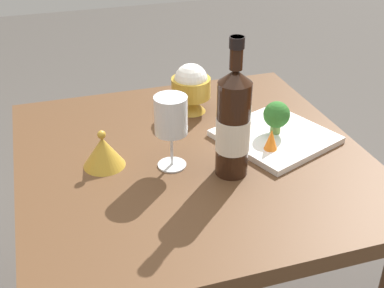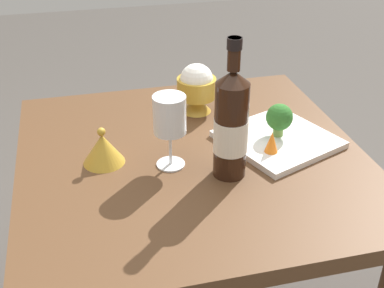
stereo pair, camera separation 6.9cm
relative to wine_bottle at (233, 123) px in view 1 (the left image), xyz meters
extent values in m
cube|color=brown|center=(-0.10, -0.06, -0.15)|extent=(0.84, 0.84, 0.04)
cylinder|color=brown|center=(-0.46, -0.42, -0.51)|extent=(0.05, 0.05, 0.68)
cylinder|color=brown|center=(-0.46, 0.30, -0.51)|extent=(0.05, 0.05, 0.68)
cylinder|color=black|center=(0.00, 0.00, -0.02)|extent=(0.08, 0.08, 0.23)
cone|color=black|center=(0.00, 0.00, 0.11)|extent=(0.08, 0.08, 0.03)
cylinder|color=black|center=(0.00, 0.00, 0.16)|extent=(0.03, 0.03, 0.07)
cylinder|color=black|center=(0.00, 0.00, 0.19)|extent=(0.03, 0.03, 0.02)
cylinder|color=silver|center=(0.00, 0.00, -0.03)|extent=(0.08, 0.08, 0.08)
cylinder|color=white|center=(-0.07, -0.12, -0.13)|extent=(0.07, 0.07, 0.00)
cylinder|color=white|center=(-0.07, -0.12, -0.08)|extent=(0.01, 0.01, 0.08)
cylinder|color=white|center=(-0.07, -0.12, 0.01)|extent=(0.08, 0.08, 0.09)
cone|color=gold|center=(-0.33, 0.01, -0.11)|extent=(0.08, 0.08, 0.04)
cylinder|color=gold|center=(-0.33, 0.01, -0.06)|extent=(0.11, 0.11, 0.05)
sphere|color=white|center=(-0.33, 0.01, -0.03)|extent=(0.09, 0.09, 0.09)
cone|color=gold|center=(-0.12, -0.28, -0.09)|extent=(0.10, 0.10, 0.07)
sphere|color=gold|center=(-0.12, -0.28, -0.05)|extent=(0.02, 0.02, 0.02)
cube|color=white|center=(-0.11, 0.16, -0.12)|extent=(0.32, 0.32, 0.02)
cylinder|color=#729E4C|center=(-0.12, 0.17, -0.10)|extent=(0.03, 0.03, 0.03)
sphere|color=#2D6B28|center=(-0.12, 0.17, -0.06)|extent=(0.07, 0.07, 0.07)
cone|color=orange|center=(-0.17, 0.20, -0.09)|extent=(0.03, 0.03, 0.05)
cone|color=orange|center=(-0.04, 0.12, -0.09)|extent=(0.03, 0.03, 0.05)
camera|label=1|loc=(0.92, -0.38, 0.53)|focal=47.68mm
camera|label=2|loc=(0.93, -0.32, 0.53)|focal=47.68mm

